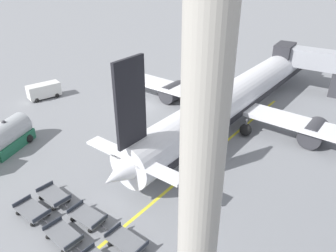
{
  "coord_description": "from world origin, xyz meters",
  "views": [
    {
      "loc": [
        24.48,
        -32.95,
        18.53
      ],
      "look_at": [
        8.64,
        -7.23,
        2.4
      ],
      "focal_mm": 35.0,
      "sensor_mm": 36.0,
      "label": 1
    }
  ],
  "objects_px": {
    "airplane": "(238,97)",
    "baggage_dolly_row_mid_a_col_c": "(126,242)",
    "fuel_tanker_primary": "(1,141)",
    "service_van": "(44,91)",
    "baggage_dolly_row_near_col_b": "(63,235)",
    "baggage_dolly_row_mid_a_col_b": "(87,217)",
    "apron_light_mast": "(201,183)",
    "baggage_dolly_row_mid_a_col_a": "(54,196)",
    "baggage_dolly_row_near_col_a": "(32,211)"
  },
  "relations": [
    {
      "from": "baggage_dolly_row_mid_a_col_c",
      "to": "apron_light_mast",
      "type": "relative_size",
      "value": 0.13
    },
    {
      "from": "fuel_tanker_primary",
      "to": "baggage_dolly_row_near_col_b",
      "type": "distance_m",
      "value": 15.31
    },
    {
      "from": "fuel_tanker_primary",
      "to": "baggage_dolly_row_near_col_a",
      "type": "height_order",
      "value": "fuel_tanker_primary"
    },
    {
      "from": "baggage_dolly_row_mid_a_col_a",
      "to": "baggage_dolly_row_near_col_b",
      "type": "bearing_deg",
      "value": -33.41
    },
    {
      "from": "fuel_tanker_primary",
      "to": "baggage_dolly_row_mid_a_col_a",
      "type": "relative_size",
      "value": 2.43
    },
    {
      "from": "fuel_tanker_primary",
      "to": "baggage_dolly_row_mid_a_col_c",
      "type": "distance_m",
      "value": 18.95
    },
    {
      "from": "service_van",
      "to": "apron_light_mast",
      "type": "bearing_deg",
      "value": -34.3
    },
    {
      "from": "baggage_dolly_row_near_col_a",
      "to": "baggage_dolly_row_mid_a_col_b",
      "type": "xyz_separation_m",
      "value": [
        4.17,
        1.81,
        0.0
      ]
    },
    {
      "from": "airplane",
      "to": "baggage_dolly_row_near_col_a",
      "type": "relative_size",
      "value": 12.19
    },
    {
      "from": "baggage_dolly_row_mid_a_col_c",
      "to": "baggage_dolly_row_mid_a_col_b",
      "type": "bearing_deg",
      "value": 174.61
    },
    {
      "from": "airplane",
      "to": "baggage_dolly_row_mid_a_col_c",
      "type": "distance_m",
      "value": 23.63
    },
    {
      "from": "fuel_tanker_primary",
      "to": "baggage_dolly_row_mid_a_col_c",
      "type": "relative_size",
      "value": 2.44
    },
    {
      "from": "airplane",
      "to": "baggage_dolly_row_near_col_b",
      "type": "distance_m",
      "value": 25.72
    },
    {
      "from": "baggage_dolly_row_near_col_b",
      "to": "airplane",
      "type": "bearing_deg",
      "value": 82.71
    },
    {
      "from": "fuel_tanker_primary",
      "to": "apron_light_mast",
      "type": "bearing_deg",
      "value": -24.25
    },
    {
      "from": "baggage_dolly_row_near_col_a",
      "to": "apron_light_mast",
      "type": "distance_m",
      "value": 25.41
    },
    {
      "from": "baggage_dolly_row_near_col_b",
      "to": "baggage_dolly_row_mid_a_col_c",
      "type": "height_order",
      "value": "same"
    },
    {
      "from": "airplane",
      "to": "baggage_dolly_row_mid_a_col_c",
      "type": "xyz_separation_m",
      "value": [
        0.99,
        -23.49,
        -2.38
      ]
    },
    {
      "from": "fuel_tanker_primary",
      "to": "service_van",
      "type": "height_order",
      "value": "fuel_tanker_primary"
    },
    {
      "from": "apron_light_mast",
      "to": "baggage_dolly_row_mid_a_col_a",
      "type": "bearing_deg",
      "value": 149.99
    },
    {
      "from": "service_van",
      "to": "baggage_dolly_row_near_col_b",
      "type": "xyz_separation_m",
      "value": [
        22.32,
        -17.03,
        -0.65
      ]
    },
    {
      "from": "airplane",
      "to": "baggage_dolly_row_mid_a_col_b",
      "type": "height_order",
      "value": "airplane"
    },
    {
      "from": "service_van",
      "to": "baggage_dolly_row_mid_a_col_c",
      "type": "distance_m",
      "value": 30.57
    },
    {
      "from": "baggage_dolly_row_near_col_a",
      "to": "baggage_dolly_row_mid_a_col_a",
      "type": "bearing_deg",
      "value": 88.2
    },
    {
      "from": "fuel_tanker_primary",
      "to": "baggage_dolly_row_mid_a_col_c",
      "type": "bearing_deg",
      "value": -9.48
    },
    {
      "from": "fuel_tanker_primary",
      "to": "baggage_dolly_row_near_col_a",
      "type": "xyz_separation_m",
      "value": [
        10.41,
        -4.54,
        -0.86
      ]
    },
    {
      "from": "fuel_tanker_primary",
      "to": "baggage_dolly_row_mid_a_col_a",
      "type": "xyz_separation_m",
      "value": [
        10.48,
        -2.43,
        -0.86
      ]
    },
    {
      "from": "baggage_dolly_row_mid_a_col_b",
      "to": "apron_light_mast",
      "type": "distance_m",
      "value": 23.34
    },
    {
      "from": "service_van",
      "to": "apron_light_mast",
      "type": "height_order",
      "value": "apron_light_mast"
    },
    {
      "from": "service_van",
      "to": "fuel_tanker_primary",
      "type": "bearing_deg",
      "value": -56.67
    },
    {
      "from": "service_van",
      "to": "baggage_dolly_row_near_col_a",
      "type": "bearing_deg",
      "value": -42.11
    },
    {
      "from": "baggage_dolly_row_mid_a_col_a",
      "to": "baggage_dolly_row_mid_a_col_b",
      "type": "bearing_deg",
      "value": -4.29
    },
    {
      "from": "fuel_tanker_primary",
      "to": "baggage_dolly_row_mid_a_col_b",
      "type": "bearing_deg",
      "value": -10.62
    },
    {
      "from": "airplane",
      "to": "fuel_tanker_primary",
      "type": "relative_size",
      "value": 4.98
    },
    {
      "from": "baggage_dolly_row_near_col_b",
      "to": "baggage_dolly_row_near_col_a",
      "type": "bearing_deg",
      "value": 173.03
    },
    {
      "from": "airplane",
      "to": "service_van",
      "type": "bearing_deg",
      "value": -161.87
    },
    {
      "from": "apron_light_mast",
      "to": "baggage_dolly_row_near_col_b",
      "type": "bearing_deg",
      "value": 150.99
    },
    {
      "from": "apron_light_mast",
      "to": "fuel_tanker_primary",
      "type": "bearing_deg",
      "value": 155.75
    },
    {
      "from": "baggage_dolly_row_near_col_a",
      "to": "baggage_dolly_row_near_col_b",
      "type": "bearing_deg",
      "value": -6.97
    },
    {
      "from": "baggage_dolly_row_mid_a_col_c",
      "to": "baggage_dolly_row_near_col_b",
      "type": "bearing_deg",
      "value": -155.7
    },
    {
      "from": "fuel_tanker_primary",
      "to": "service_van",
      "type": "distance_m",
      "value": 14.36
    },
    {
      "from": "airplane",
      "to": "baggage_dolly_row_mid_a_col_b",
      "type": "bearing_deg",
      "value": -97.66
    },
    {
      "from": "service_van",
      "to": "baggage_dolly_row_near_col_a",
      "type": "xyz_separation_m",
      "value": [
        18.3,
        -16.54,
        -0.65
      ]
    },
    {
      "from": "service_van",
      "to": "apron_light_mast",
      "type": "relative_size",
      "value": 0.17
    },
    {
      "from": "service_van",
      "to": "baggage_dolly_row_mid_a_col_b",
      "type": "height_order",
      "value": "service_van"
    },
    {
      "from": "service_van",
      "to": "baggage_dolly_row_near_col_b",
      "type": "distance_m",
      "value": 28.08
    },
    {
      "from": "service_van",
      "to": "baggage_dolly_row_near_col_b",
      "type": "bearing_deg",
      "value": -37.34
    },
    {
      "from": "baggage_dolly_row_near_col_a",
      "to": "baggage_dolly_row_mid_a_col_b",
      "type": "distance_m",
      "value": 4.54
    },
    {
      "from": "baggage_dolly_row_near_col_b",
      "to": "baggage_dolly_row_mid_a_col_b",
      "type": "distance_m",
      "value": 2.31
    },
    {
      "from": "apron_light_mast",
      "to": "baggage_dolly_row_mid_a_col_b",
      "type": "bearing_deg",
      "value": 144.06
    }
  ]
}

